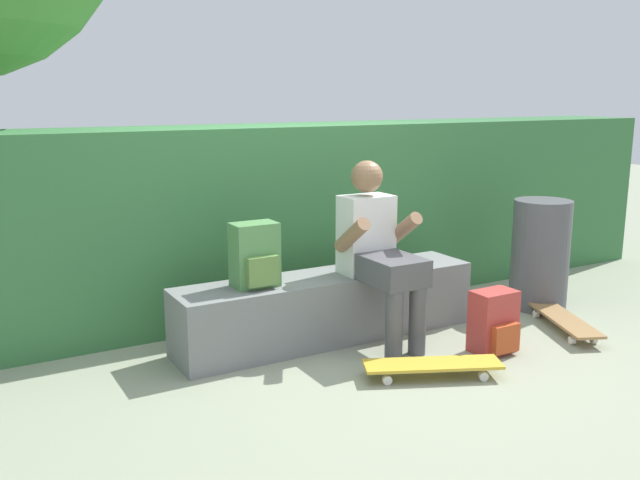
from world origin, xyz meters
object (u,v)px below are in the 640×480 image
object	(u,v)px
backpack_on_bench	(255,256)
trash_bin	(540,254)
backpack_on_ground	(494,323)
skateboard_beside_bench	(564,319)
bench_main	(328,307)
skateboard_near_person	(433,365)
person_skater	(378,247)

from	to	relation	value
backpack_on_bench	trash_bin	size ratio (longest dim) A/B	0.48
backpack_on_ground	skateboard_beside_bench	bearing A→B (deg)	5.05
skateboard_beside_bench	trash_bin	xyz separation A→B (m)	(0.24, 0.47, 0.34)
skateboard_beside_bench	backpack_on_bench	bearing A→B (deg)	162.14
trash_bin	backpack_on_ground	bearing A→B (deg)	-150.98
bench_main	skateboard_beside_bench	size ratio (longest dim) A/B	2.57
backpack_on_ground	skateboard_near_person	bearing A→B (deg)	-167.63
skateboard_beside_bench	trash_bin	world-z (taller)	trash_bin
trash_bin	backpack_on_bench	bearing A→B (deg)	175.34
trash_bin	skateboard_beside_bench	bearing A→B (deg)	-117.44
skateboard_near_person	skateboard_beside_bench	xyz separation A→B (m)	(1.32, 0.19, 0.00)
backpack_on_bench	trash_bin	bearing A→B (deg)	-4.66
backpack_on_bench	trash_bin	world-z (taller)	backpack_on_bench
person_skater	trash_bin	bearing A→B (deg)	0.52
trash_bin	skateboard_near_person	bearing A→B (deg)	-156.89
skateboard_near_person	backpack_on_ground	size ratio (longest dim) A/B	2.03
skateboard_near_person	trash_bin	xyz separation A→B (m)	(1.56, 0.67, 0.34)
skateboard_beside_bench	backpack_on_bench	size ratio (longest dim) A/B	2.04
skateboard_near_person	skateboard_beside_bench	bearing A→B (deg)	8.40
skateboard_near_person	backpack_on_ground	xyz separation A→B (m)	(0.60, 0.13, 0.12)
backpack_on_bench	backpack_on_ground	world-z (taller)	backpack_on_bench
person_skater	backpack_on_bench	xyz separation A→B (m)	(-0.78, 0.20, -0.01)
skateboard_near_person	backpack_on_bench	size ratio (longest dim) A/B	2.03
person_skater	backpack_on_bench	world-z (taller)	person_skater
person_skater	skateboard_near_person	bearing A→B (deg)	-94.73
skateboard_near_person	trash_bin	bearing A→B (deg)	23.11
skateboard_near_person	backpack_on_bench	distance (m)	1.25
person_skater	backpack_on_ground	bearing A→B (deg)	-43.90
trash_bin	bench_main	bearing A→B (deg)	173.64
person_skater	backpack_on_bench	bearing A→B (deg)	165.61
bench_main	backpack_on_ground	xyz separation A→B (m)	(0.79, -0.73, -0.03)
bench_main	backpack_on_bench	bearing A→B (deg)	-178.98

